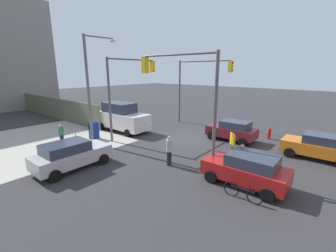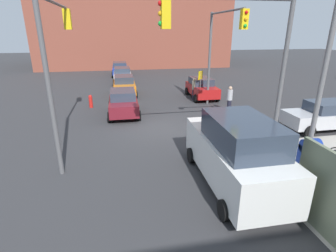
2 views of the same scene
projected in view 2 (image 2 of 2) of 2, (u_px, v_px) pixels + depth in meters
The scene contains 19 objects.
ground_plane at pixel (158, 127), 15.27m from camera, with size 120.00×120.00×0.00m, color #333335.
building_brick_west at pixel (132, 12), 42.13m from camera, with size 16.00×28.00×16.32m.
traffic_signal_nw_corner at pixel (221, 42), 16.71m from camera, with size 5.41×0.36×6.50m.
traffic_signal_se_corner at pixel (57, 47), 10.86m from camera, with size 5.94×0.36×6.50m.
traffic_signal_ne_corner at pixel (240, 50), 9.97m from camera, with size 0.36×5.19×6.50m.
street_lamp_corner at pixel (320, 48), 9.80m from camera, with size 0.56×2.68×8.00m.
warning_sign_two_way at pixel (200, 80), 20.41m from camera, with size 0.48×0.48×2.40m.
mailbox_blue at pixel (309, 155), 10.14m from camera, with size 0.56×0.64×1.43m.
fire_hydrant at pixel (91, 101), 19.00m from camera, with size 0.26×0.26×0.94m.
sedan_maroon at pixel (123, 103), 17.23m from camera, with size 3.82×2.02×1.62m.
coupe_orange at pixel (124, 85), 22.72m from camera, with size 4.03×2.02×1.62m.
hatchback_white at pixel (123, 75), 27.71m from camera, with size 4.25×2.02×1.62m.
coupe_red at pixel (202, 88), 21.70m from camera, with size 3.99×2.02×1.62m.
coupe_silver at pixel (325, 115), 14.64m from camera, with size 2.02×4.25×1.62m.
hatchback_blue at pixel (120, 69), 32.46m from camera, with size 4.48×2.02×1.62m.
van_white_delivery at pixel (236, 153), 9.16m from camera, with size 5.40×2.32×2.62m.
pedestrian_crossing at pixel (230, 99), 17.69m from camera, with size 0.36×0.36×1.81m.
pedestrian_walking_north at pixel (194, 89), 20.97m from camera, with size 0.36×0.36×1.77m.
bicycle_at_crosswalk at pixel (215, 92), 22.47m from camera, with size 1.75×0.05×0.97m.
Camera 2 is at (14.19, -2.05, 5.30)m, focal length 28.00 mm.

